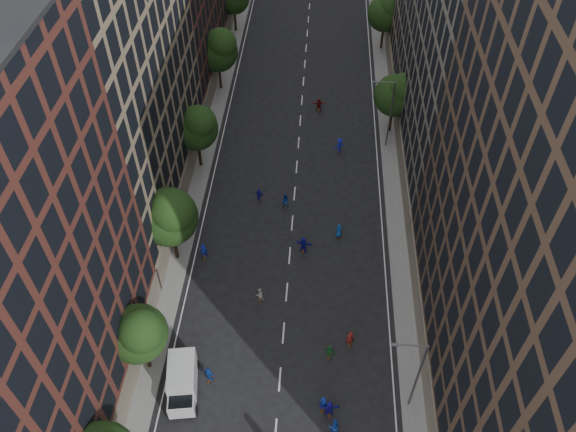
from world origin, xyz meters
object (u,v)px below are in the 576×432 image
object	(u,v)px
streetlamp_far	(389,111)
cargo_van	(182,382)
skater_2	(334,427)
skater_1	(323,403)
streetlamp_near	(416,373)

from	to	relation	value
streetlamp_far	cargo_van	xyz separation A→B (m)	(-18.19, -32.94, -3.77)
streetlamp_far	skater_2	size ratio (longest dim) A/B	4.83
cargo_van	skater_1	bearing A→B (deg)	-12.97
streetlamp_near	cargo_van	distance (m)	18.57
streetlamp_near	skater_1	size ratio (longest dim) A/B	4.68
streetlamp_near	cargo_van	xyz separation A→B (m)	(-18.19, 0.06, -3.77)
streetlamp_near	streetlamp_far	size ratio (longest dim) A/B	1.00
streetlamp_near	cargo_van	world-z (taller)	streetlamp_near
streetlamp_near	cargo_van	bearing A→B (deg)	179.80
streetlamp_far	skater_2	xyz separation A→B (m)	(-5.84, -35.66, -4.23)
streetlamp_near	skater_2	xyz separation A→B (m)	(-5.84, -2.66, -4.23)
skater_2	cargo_van	bearing A→B (deg)	-11.88
cargo_van	skater_2	bearing A→B (deg)	-20.86
skater_1	skater_2	world-z (taller)	skater_1
cargo_van	skater_1	xyz separation A→B (m)	(11.48, -0.91, -0.43)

